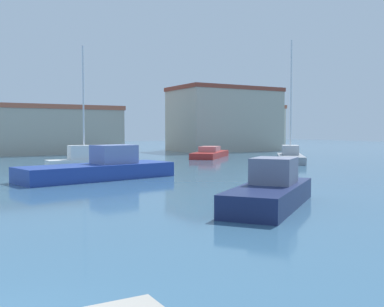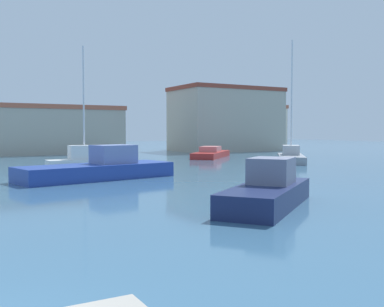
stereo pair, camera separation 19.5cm
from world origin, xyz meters
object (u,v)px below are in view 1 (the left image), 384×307
Objects in this scene: sailboat_grey_center_channel at (290,156)px; motorboat_blue_far_right at (100,169)px; motorboat_red_inner_mooring at (210,154)px; motorboat_navy_far_left at (271,191)px; sailboat_white_behind_lamppost at (84,160)px.

motorboat_blue_far_right is at bearing -164.91° from sailboat_grey_center_channel.
sailboat_grey_center_channel is at bearing -74.11° from motorboat_red_inner_mooring.
motorboat_navy_far_left is (-15.97, -16.66, 0.05)m from sailboat_grey_center_channel.
motorboat_blue_far_right is at bearing -99.45° from sailboat_white_behind_lamppost.
sailboat_white_behind_lamppost is at bearing -156.96° from motorboat_red_inner_mooring.
motorboat_blue_far_right reaches higher than motorboat_red_inner_mooring.
motorboat_red_inner_mooring is (13.46, 25.47, -0.17)m from motorboat_navy_far_left.
motorboat_red_inner_mooring is at bearing 41.04° from motorboat_blue_far_right.
motorboat_blue_far_right is at bearing 101.21° from motorboat_navy_far_left.
sailboat_white_behind_lamppost is 7.67m from motorboat_blue_far_right.
motorboat_navy_far_left is 11.96m from motorboat_blue_far_right.
motorboat_red_inner_mooring is at bearing 23.04° from sailboat_white_behind_lamppost.
motorboat_red_inner_mooring is (-2.51, 8.81, -0.12)m from sailboat_grey_center_channel.
sailboat_white_behind_lamppost reaches higher than motorboat_navy_far_left.
sailboat_grey_center_channel is 1.71× the size of motorboat_navy_far_left.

